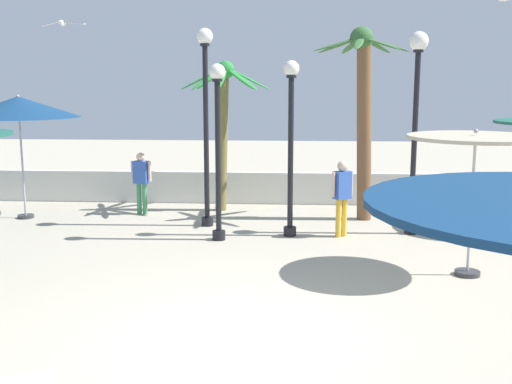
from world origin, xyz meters
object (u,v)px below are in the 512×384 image
lamp_post_3 (218,137)px  lamp_post_0 (416,103)px  lamp_post_1 (291,135)px  seagull_1 (63,23)px  guest_1 (342,191)px  patio_umbrella_3 (19,107)px  palm_tree_0 (223,114)px  lamp_post_2 (206,107)px  palm_tree_1 (363,101)px  guest_2 (141,177)px  patio_umbrella_2 (475,145)px

lamp_post_3 → lamp_post_0: bearing=11.0°
lamp_post_3 → lamp_post_1: bearing=16.7°
seagull_1 → guest_1: bearing=-23.1°
lamp_post_0 → patio_umbrella_3: bearing=173.7°
lamp_post_1 → seagull_1: (-6.04, 3.05, 2.63)m
palm_tree_0 → lamp_post_2: size_ratio=0.86×
palm_tree_1 → lamp_post_2: (-3.68, -0.95, -0.12)m
guest_2 → lamp_post_3: bearing=-47.4°
lamp_post_1 → guest_1: bearing=-0.7°
lamp_post_2 → lamp_post_3: bearing=-71.5°
lamp_post_1 → guest_1: size_ratio=2.26×
palm_tree_0 → lamp_post_3: size_ratio=1.04×
patio_umbrella_2 → lamp_post_1: 4.13m
lamp_post_1 → patio_umbrella_2: bearing=-40.1°
patio_umbrella_3 → lamp_post_3: size_ratio=0.82×
palm_tree_0 → guest_2: (-2.05, -0.63, -1.58)m
patio_umbrella_3 → guest_2: (2.81, 0.64, -1.79)m
lamp_post_1 → guest_2: bearing=152.0°
patio_umbrella_2 → lamp_post_2: lamp_post_2 is taller
lamp_post_1 → guest_2: 4.51m
palm_tree_0 → guest_2: palm_tree_0 is taller
palm_tree_0 → patio_umbrella_2: bearing=-47.2°
palm_tree_1 → lamp_post_3: 4.01m
patio_umbrella_2 → lamp_post_1: (-3.16, 2.66, -0.06)m
patio_umbrella_2 → palm_tree_1: (-1.44, 4.46, 0.61)m
patio_umbrella_2 → guest_2: 8.52m
lamp_post_2 → seagull_1: (-4.07, 2.19, 2.07)m
lamp_post_1 → palm_tree_1: bearing=46.3°
palm_tree_0 → patio_umbrella_3: bearing=-165.4°
palm_tree_0 → lamp_post_3: bearing=-85.5°
guest_1 → patio_umbrella_2: bearing=-52.5°
lamp_post_2 → guest_2: lamp_post_2 is taller
lamp_post_1 → guest_1: 1.66m
patio_umbrella_2 → guest_2: bearing=146.1°
palm_tree_0 → lamp_post_1: palm_tree_0 is taller
lamp_post_2 → guest_1: size_ratio=2.71×
lamp_post_3 → guest_1: lamp_post_3 is taller
patio_umbrella_2 → palm_tree_1: bearing=107.9°
patio_umbrella_2 → seagull_1: size_ratio=2.20×
patio_umbrella_2 → guest_2: size_ratio=1.62×
lamp_post_0 → lamp_post_1: bearing=-172.3°
lamp_post_3 → guest_1: size_ratio=2.22×
lamp_post_3 → palm_tree_0: bearing=94.5°
lamp_post_0 → lamp_post_3: lamp_post_0 is taller
guest_1 → guest_2: (-4.95, 2.05, -0.06)m
lamp_post_0 → lamp_post_1: lamp_post_0 is taller
palm_tree_0 → seagull_1: seagull_1 is taller
guest_2 → seagull_1: 4.61m
lamp_post_0 → palm_tree_0: bearing=152.8°
lamp_post_1 → guest_1: lamp_post_1 is taller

